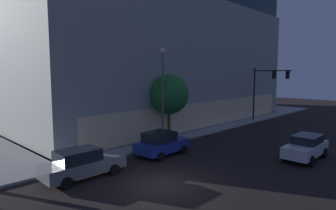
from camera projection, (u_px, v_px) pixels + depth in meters
ground_plane at (163, 185)px, 15.28m from camera, size 120.00×120.00×0.00m
modern_building at (120, 56)px, 41.29m from camera, size 34.98×32.10×17.05m
traffic_light_far_corner at (267, 83)px, 34.62m from camera, size 0.57×4.79×6.46m
street_lamp_sidewalk at (163, 84)px, 23.55m from camera, size 0.44×0.44×7.85m
sidewalk_tree at (169, 95)px, 25.28m from camera, size 3.53×3.53×5.71m
car_grey at (82, 163)px, 16.25m from camera, size 4.74×2.06×1.70m
car_blue at (161, 143)px, 20.81m from camera, size 4.12×2.37×1.74m
car_white at (306, 147)px, 19.83m from camera, size 4.41×1.98×1.66m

